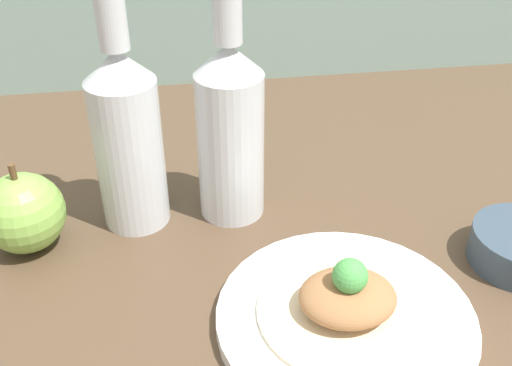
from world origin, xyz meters
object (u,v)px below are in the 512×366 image
object	(u,v)px
plate	(345,317)
apple	(24,213)
cider_bottle_right	(230,125)
cider_bottle_left	(127,133)
plated_food	(347,300)

from	to	relation	value
plate	apple	distance (cm)	35.25
cider_bottle_right	apple	bearing A→B (deg)	-171.70
cider_bottle_left	apple	bearing A→B (deg)	-164.00
plate	cider_bottle_right	xyz separation A→B (cm)	(-8.23, 19.91, 10.33)
plated_food	cider_bottle_right	xyz separation A→B (cm)	(-8.23, 19.91, 8.07)
cider_bottle_left	cider_bottle_right	xyz separation A→B (cm)	(11.13, 0.00, 0.00)
plate	cider_bottle_left	size ratio (longest dim) A/B	0.83
plated_food	cider_bottle_right	distance (cm)	23.01
plate	plated_food	bearing A→B (deg)	90.00
plate	apple	xyz separation A→B (cm)	(-30.91, 16.60, 3.41)
cider_bottle_left	cider_bottle_right	distance (cm)	11.13
plated_food	cider_bottle_left	distance (cm)	28.92
cider_bottle_right	plated_food	bearing A→B (deg)	-67.54
plate	cider_bottle_left	xyz separation A→B (cm)	(-19.37, 19.91, 10.33)
apple	cider_bottle_left	bearing A→B (deg)	16.00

